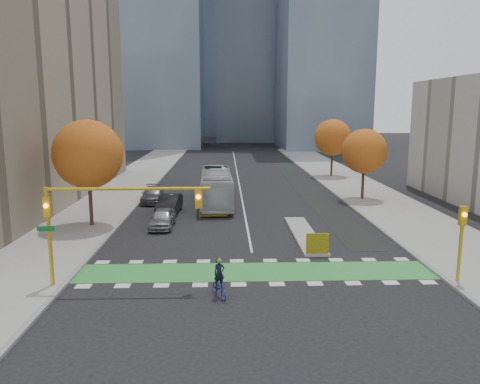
{
  "coord_description": "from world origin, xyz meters",
  "views": [
    {
      "loc": [
        -1.65,
        -23.45,
        9.03
      ],
      "look_at": [
        -0.6,
        10.13,
        3.0
      ],
      "focal_mm": 35.0,
      "sensor_mm": 36.0,
      "label": 1
    }
  ],
  "objects": [
    {
      "name": "bike_crossing",
      "position": [
        0.0,
        1.5,
        0.01
      ],
      "size": [
        20.0,
        3.0,
        0.01
      ],
      "primitive_type": "cube",
      "color": "green",
      "rests_on": "ground"
    },
    {
      "name": "parked_car_b",
      "position": [
        -6.56,
        16.63,
        0.81
      ],
      "size": [
        1.96,
        5.01,
        1.62
      ],
      "primitive_type": "imported",
      "rotation": [
        0.0,
        0.0,
        -0.05
      ],
      "color": "black",
      "rests_on": "ground"
    },
    {
      "name": "traffic_signal_east",
      "position": [
        10.5,
        -0.51,
        2.73
      ],
      "size": [
        0.35,
        0.43,
        4.1
      ],
      "color": "#BF9914",
      "rests_on": "ground"
    },
    {
      "name": "tower_ne",
      "position": [
        20.0,
        85.0,
        30.0
      ],
      "size": [
        18.0,
        24.0,
        60.0
      ],
      "primitive_type": "cube",
      "color": "#47566B",
      "rests_on": "ground"
    },
    {
      "name": "parked_car_c",
      "position": [
        -8.77,
        21.63,
        0.73
      ],
      "size": [
        2.38,
        5.16,
        1.46
      ],
      "primitive_type": "imported",
      "rotation": [
        0.0,
        0.0,
        0.07
      ],
      "color": "#545358",
      "rests_on": "ground"
    },
    {
      "name": "median_island",
      "position": [
        4.0,
        9.0,
        0.08
      ],
      "size": [
        1.6,
        10.0,
        0.16
      ],
      "primitive_type": "cube",
      "color": "gray",
      "rests_on": "ground"
    },
    {
      "name": "bike_lane_paint",
      "position": [
        7.5,
        30.0,
        0.01
      ],
      "size": [
        2.5,
        50.0,
        0.01
      ],
      "primitive_type": "cube",
      "color": "black",
      "rests_on": "ground"
    },
    {
      "name": "curb_east",
      "position": [
        10.0,
        20.0,
        0.07
      ],
      "size": [
        0.3,
        120.0,
        0.16
      ],
      "primitive_type": "cube",
      "color": "gray",
      "rests_on": "ground"
    },
    {
      "name": "tower_far",
      "position": [
        -4.0,
        140.0,
        40.0
      ],
      "size": [
        26.0,
        26.0,
        80.0
      ],
      "primitive_type": "cube",
      "color": "#47566B",
      "rests_on": "ground"
    },
    {
      "name": "bus",
      "position": [
        -2.51,
        20.34,
        1.67
      ],
      "size": [
        3.14,
        12.06,
        3.34
      ],
      "primitive_type": "imported",
      "rotation": [
        0.0,
        0.0,
        0.03
      ],
      "color": "#B7BDBF",
      "rests_on": "ground"
    },
    {
      "name": "ground",
      "position": [
        0.0,
        0.0,
        0.0
      ],
      "size": [
        300.0,
        300.0,
        0.0
      ],
      "primitive_type": "plane",
      "color": "black",
      "rests_on": "ground"
    },
    {
      "name": "tree_east_near",
      "position": [
        12.0,
        22.0,
        4.86
      ],
      "size": [
        4.4,
        4.4,
        7.08
      ],
      "color": "#332114",
      "rests_on": "ground"
    },
    {
      "name": "tree_east_far",
      "position": [
        12.5,
        38.0,
        5.24
      ],
      "size": [
        4.8,
        4.8,
        7.65
      ],
      "color": "#332114",
      "rests_on": "ground"
    },
    {
      "name": "parked_car_a",
      "position": [
        -6.5,
        11.63,
        0.73
      ],
      "size": [
        1.75,
        4.29,
        1.46
      ],
      "primitive_type": "imported",
      "rotation": [
        0.0,
        0.0,
        -0.01
      ],
      "color": "#95959A",
      "rests_on": "ground"
    },
    {
      "name": "centre_line",
      "position": [
        0.0,
        40.0,
        0.01
      ],
      "size": [
        0.15,
        70.0,
        0.01
      ],
      "primitive_type": "cube",
      "color": "silver",
      "rests_on": "ground"
    },
    {
      "name": "cyclist",
      "position": [
        -1.98,
        -1.95,
        0.65
      ],
      "size": [
        1.18,
        1.77,
        1.94
      ],
      "rotation": [
        0.0,
        0.0,
        0.39
      ],
      "color": "navy",
      "rests_on": "ground"
    },
    {
      "name": "sidewalk_west",
      "position": [
        -13.5,
        20.0,
        0.07
      ],
      "size": [
        7.0,
        120.0,
        0.15
      ],
      "primitive_type": "cube",
      "color": "gray",
      "rests_on": "ground"
    },
    {
      "name": "traffic_signal_west",
      "position": [
        -7.93,
        -0.51,
        4.03
      ],
      "size": [
        8.53,
        0.56,
        5.2
      ],
      "color": "#BF9914",
      "rests_on": "ground"
    },
    {
      "name": "curb_west",
      "position": [
        -10.0,
        20.0,
        0.07
      ],
      "size": [
        0.3,
        120.0,
        0.16
      ],
      "primitive_type": "cube",
      "color": "gray",
      "rests_on": "ground"
    },
    {
      "name": "sidewalk_east",
      "position": [
        13.5,
        20.0,
        0.07
      ],
      "size": [
        7.0,
        120.0,
        0.15
      ],
      "primitive_type": "cube",
      "color": "gray",
      "rests_on": "ground"
    },
    {
      "name": "tree_west",
      "position": [
        -12.0,
        12.0,
        5.62
      ],
      "size": [
        5.2,
        5.2,
        8.22
      ],
      "color": "#332114",
      "rests_on": "ground"
    },
    {
      "name": "hazard_board",
      "position": [
        4.0,
        4.2,
        0.8
      ],
      "size": [
        1.4,
        0.12,
        1.3
      ],
      "primitive_type": "cube",
      "color": "yellow",
      "rests_on": "median_island"
    }
  ]
}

